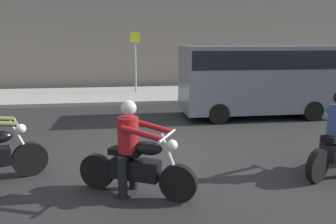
# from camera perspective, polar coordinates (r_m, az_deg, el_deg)

# --- Properties ---
(ground_plane) EXTENTS (80.00, 80.00, 0.00)m
(ground_plane) POSITION_cam_1_polar(r_m,az_deg,el_deg) (7.47, -2.63, -7.16)
(ground_plane) COLOR black
(sidewalk_slab) EXTENTS (40.00, 4.40, 0.14)m
(sidewalk_slab) POSITION_cam_1_polar(r_m,az_deg,el_deg) (15.22, -5.43, 3.03)
(sidewalk_slab) COLOR #99968E
(sidewalk_slab) RESTS_ON ground_plane
(motorcycle_with_rider_crimson) EXTENTS (1.88, 1.09, 1.57)m
(motorcycle_with_rider_crimson) POSITION_cam_1_polar(r_m,az_deg,el_deg) (5.37, -5.78, -7.74)
(motorcycle_with_rider_crimson) COLOR black
(motorcycle_with_rider_crimson) RESTS_ON ground_plane
(parked_van_slate_gray) EXTENTS (4.92, 1.96, 2.31)m
(parked_van_slate_gray) POSITION_cam_1_polar(r_m,az_deg,el_deg) (11.24, 15.16, 6.00)
(parked_van_slate_gray) COLOR slate
(parked_van_slate_gray) RESTS_ON ground_plane
(street_sign_post) EXTENTS (0.44, 0.08, 2.75)m
(street_sign_post) POSITION_cam_1_polar(r_m,az_deg,el_deg) (15.49, -5.67, 9.59)
(street_sign_post) COLOR gray
(street_sign_post) RESTS_ON sidewalk_slab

